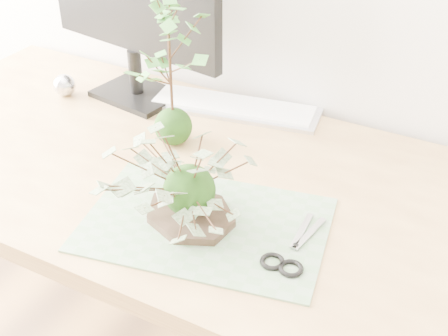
{
  "coord_description": "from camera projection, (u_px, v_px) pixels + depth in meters",
  "views": [
    {
      "loc": [
        0.44,
        0.33,
        1.45
      ],
      "look_at": [
        0.0,
        1.14,
        0.84
      ],
      "focal_mm": 50.0,
      "sensor_mm": 36.0,
      "label": 1
    }
  ],
  "objects": [
    {
      "name": "foil_ball",
      "position": [
        65.0,
        85.0,
        1.54
      ],
      "size": [
        0.06,
        0.06,
        0.06
      ],
      "primitive_type": "sphere",
      "color": "silver",
      "rests_on": "desk"
    },
    {
      "name": "desk",
      "position": [
        209.0,
        212.0,
        1.3
      ],
      "size": [
        1.6,
        0.7,
        0.74
      ],
      "color": "tan",
      "rests_on": "ground_plane"
    },
    {
      "name": "maple_kokedama",
      "position": [
        169.0,
        38.0,
        1.23
      ],
      "size": [
        0.21,
        0.21,
        0.34
      ],
      "rotation": [
        0.0,
        0.0,
        0.16
      ],
      "color": "black",
      "rests_on": "desk"
    },
    {
      "name": "cutting_mat",
      "position": [
        206.0,
        224.0,
        1.13
      ],
      "size": [
        0.48,
        0.37,
        0.0
      ],
      "primitive_type": "cube",
      "rotation": [
        0.0,
        0.0,
        0.2
      ],
      "color": "#618A5D",
      "rests_on": "desk"
    },
    {
      "name": "scissors",
      "position": [
        288.0,
        257.0,
        1.04
      ],
      "size": [
        0.08,
        0.17,
        0.01
      ],
      "rotation": [
        0.0,
        0.0,
        -0.03
      ],
      "color": "#99999E",
      "rests_on": "cutting_mat"
    },
    {
      "name": "keyboard",
      "position": [
        234.0,
        107.0,
        1.49
      ],
      "size": [
        0.43,
        0.19,
        0.02
      ],
      "rotation": [
        0.0,
        0.0,
        0.17
      ],
      "color": "silver",
      "rests_on": "desk"
    },
    {
      "name": "ivy_kokedama",
      "position": [
        189.0,
        169.0,
        1.08
      ],
      "size": [
        0.3,
        0.3,
        0.19
      ],
      "rotation": [
        0.0,
        0.0,
        -0.14
      ],
      "color": "black",
      "rests_on": "stone_dish"
    },
    {
      "name": "stone_dish",
      "position": [
        190.0,
        215.0,
        1.13
      ],
      "size": [
        0.24,
        0.24,
        0.01
      ],
      "primitive_type": "cylinder",
      "rotation": [
        0.0,
        0.0,
        -0.37
      ],
      "color": "black",
      "rests_on": "cutting_mat"
    }
  ]
}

